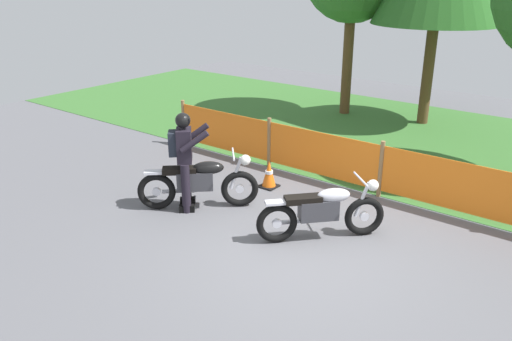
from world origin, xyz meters
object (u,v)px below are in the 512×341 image
at_px(motorcycle_lead, 199,182).
at_px(rider_lead, 184,156).
at_px(traffic_cone, 269,174).
at_px(motorcycle_trailing, 322,211).

distance_m(motorcycle_lead, rider_lead, 0.53).
bearing_deg(traffic_cone, rider_lead, -109.50).
distance_m(motorcycle_lead, motorcycle_trailing, 2.26).
xyz_separation_m(motorcycle_lead, traffic_cone, (0.41, 1.46, -0.21)).
relative_size(rider_lead, traffic_cone, 3.19).
height_order(motorcycle_trailing, rider_lead, rider_lead).
bearing_deg(motorcycle_trailing, traffic_cone, 100.64).
relative_size(motorcycle_lead, rider_lead, 0.94).
bearing_deg(motorcycle_trailing, rider_lead, 143.77).
distance_m(motorcycle_lead, traffic_cone, 1.53).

